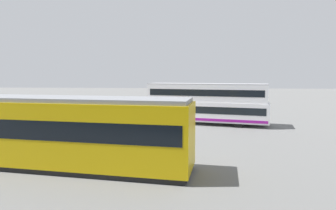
% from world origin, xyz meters
% --- Properties ---
extents(ground_plane, '(160.00, 160.00, 0.00)m').
position_xyz_m(ground_plane, '(0.00, 0.00, 0.00)').
color(ground_plane, slate).
extents(double_decker_bus, '(11.63, 5.03, 3.85)m').
position_xyz_m(double_decker_bus, '(-3.21, -2.29, 1.97)').
color(double_decker_bus, white).
rests_on(double_decker_bus, ground).
extents(tram_yellow, '(12.39, 4.05, 3.53)m').
position_xyz_m(tram_yellow, '(4.16, 11.25, 1.83)').
color(tram_yellow, '#E5B70C').
rests_on(tram_yellow, ground).
extents(pedestrian_near_railing, '(0.43, 0.43, 1.65)m').
position_xyz_m(pedestrian_near_railing, '(4.88, 6.56, 0.95)').
color(pedestrian_near_railing, '#33384C').
rests_on(pedestrian_near_railing, ground).
extents(pedestrian_railing, '(7.78, 0.86, 1.08)m').
position_xyz_m(pedestrian_railing, '(5.94, 5.13, 0.74)').
color(pedestrian_railing, gray).
rests_on(pedestrian_railing, ground).
extents(info_sign, '(0.89, 0.26, 2.23)m').
position_xyz_m(info_sign, '(10.60, 4.39, 1.51)').
color(info_sign, slate).
rests_on(info_sign, ground).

